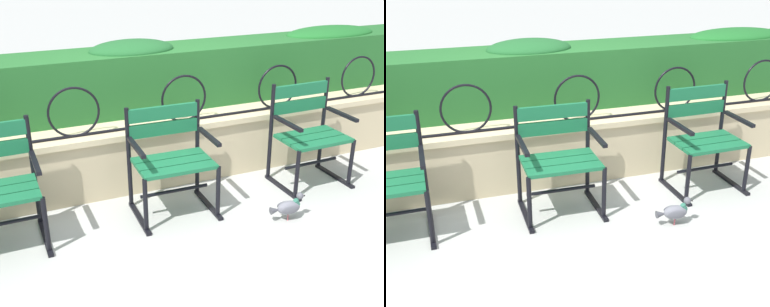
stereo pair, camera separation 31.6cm
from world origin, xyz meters
The scene contains 7 objects.
ground_plane centered at (0.00, 0.00, 0.00)m, with size 60.00×60.00×0.00m, color #ADADA8.
stone_wall centered at (0.00, 0.81, 0.29)m, with size 6.71×0.41×0.57m.
iron_arch_fence centered at (-0.23, 0.73, 0.75)m, with size 6.18×0.02×0.42m.
hedge_row centered at (0.00, 1.27, 0.87)m, with size 6.58×0.57×0.64m.
park_chair_centre centered at (-0.10, 0.28, 0.46)m, with size 0.65×0.54×0.85m.
park_chair_right centered at (1.22, 0.30, 0.47)m, with size 0.63×0.53×0.90m.
pigeon_near_chairs centered at (0.68, -0.25, 0.11)m, with size 0.29×0.12×0.22m.
Camera 1 is at (-1.36, -3.06, 2.03)m, focal length 46.14 mm.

